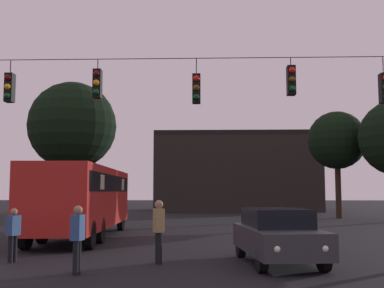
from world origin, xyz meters
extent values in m
plane|color=black|center=(0.00, 24.50, 0.00)|extent=(168.00, 168.00, 0.00)
cylinder|color=black|center=(0.00, 11.00, 6.31)|extent=(17.56, 0.02, 0.02)
cylinder|color=black|center=(-5.84, 11.00, 6.07)|extent=(0.03, 0.03, 0.45)
cube|color=black|center=(-5.84, 11.00, 5.37)|extent=(0.26, 0.32, 0.95)
sphere|color=#510A0A|center=(-5.84, 10.82, 5.67)|extent=(0.20, 0.20, 0.20)
sphere|color=orange|center=(-5.84, 10.82, 5.37)|extent=(0.20, 0.20, 0.20)
sphere|color=#0C4219|center=(-5.84, 10.82, 5.07)|extent=(0.20, 0.20, 0.20)
cylinder|color=black|center=(-2.95, 11.00, 6.13)|extent=(0.03, 0.03, 0.34)
cube|color=black|center=(-2.95, 11.00, 5.48)|extent=(0.26, 0.32, 0.95)
sphere|color=#510A0A|center=(-2.95, 10.82, 5.78)|extent=(0.20, 0.20, 0.20)
sphere|color=orange|center=(-2.95, 10.82, 5.48)|extent=(0.20, 0.20, 0.20)
sphere|color=#0C4219|center=(-2.95, 10.82, 5.18)|extent=(0.20, 0.20, 0.20)
cylinder|color=black|center=(0.27, 11.00, 6.03)|extent=(0.03, 0.03, 0.52)
cube|color=black|center=(0.27, 11.00, 5.30)|extent=(0.26, 0.32, 0.95)
sphere|color=red|center=(0.27, 10.82, 5.60)|extent=(0.20, 0.20, 0.20)
sphere|color=#5B3D0C|center=(0.27, 10.82, 5.30)|extent=(0.20, 0.20, 0.20)
sphere|color=#0C4219|center=(0.27, 10.82, 5.00)|extent=(0.20, 0.20, 0.20)
cylinder|color=black|center=(3.31, 11.00, 6.16)|extent=(0.03, 0.03, 0.28)
cube|color=black|center=(3.31, 11.00, 5.55)|extent=(0.26, 0.32, 0.95)
sphere|color=red|center=(3.31, 10.82, 5.85)|extent=(0.20, 0.20, 0.20)
sphere|color=#5B3D0C|center=(3.31, 10.82, 5.55)|extent=(0.20, 0.20, 0.20)
sphere|color=#0C4219|center=(3.31, 10.82, 5.25)|extent=(0.20, 0.20, 0.20)
cylinder|color=black|center=(6.25, 11.00, 6.02)|extent=(0.03, 0.03, 0.55)
cube|color=black|center=(6.25, 11.00, 5.27)|extent=(0.26, 0.32, 0.95)
cube|color=#B21E19|center=(-4.79, 16.68, 1.75)|extent=(3.03, 11.11, 2.50)
cube|color=black|center=(-4.79, 16.68, 2.36)|extent=(3.03, 10.45, 0.70)
cylinder|color=black|center=(-6.09, 20.58, 0.50)|extent=(0.33, 1.01, 1.00)
cylinder|color=black|center=(-3.88, 20.69, 0.50)|extent=(0.33, 1.01, 1.00)
cylinder|color=black|center=(-5.80, 14.43, 0.50)|extent=(0.33, 1.01, 1.00)
cylinder|color=black|center=(-3.58, 14.53, 0.50)|extent=(0.33, 1.01, 1.00)
cylinder|color=black|center=(-5.70, 12.45, 0.50)|extent=(0.33, 1.01, 1.00)
cylinder|color=black|center=(-3.48, 12.56, 0.50)|extent=(0.33, 1.01, 1.00)
cube|color=beige|center=(-4.95, 19.97, 2.36)|extent=(2.60, 0.92, 0.56)
cube|color=beige|center=(-4.66, 13.93, 2.36)|extent=(2.60, 0.92, 0.56)
cube|color=#2D2D33|center=(2.57, 9.43, 0.66)|extent=(2.27, 4.47, 0.68)
cube|color=black|center=(2.55, 9.58, 1.26)|extent=(1.83, 2.48, 0.52)
cylinder|color=black|center=(3.51, 8.11, 0.32)|extent=(0.29, 0.66, 0.64)
cylinder|color=black|center=(1.94, 7.94, 0.32)|extent=(0.29, 0.66, 0.64)
cylinder|color=black|center=(3.20, 10.93, 0.32)|extent=(0.29, 0.66, 0.64)
cylinder|color=black|center=(1.63, 10.76, 0.32)|extent=(0.29, 0.66, 0.64)
sphere|color=white|center=(3.38, 7.41, 0.66)|extent=(0.18, 0.18, 0.18)
sphere|color=white|center=(2.23, 7.28, 0.66)|extent=(0.18, 0.18, 0.18)
cylinder|color=black|center=(-4.95, 9.39, 0.38)|extent=(0.14, 0.14, 0.75)
cylinder|color=black|center=(-4.90, 9.54, 0.38)|extent=(0.14, 0.14, 0.75)
cube|color=#2D4C7F|center=(-4.92, 9.46, 1.04)|extent=(0.35, 0.42, 0.57)
sphere|color=#8C6B51|center=(-4.92, 9.46, 1.42)|extent=(0.20, 0.20, 0.20)
cylinder|color=black|center=(-0.78, 9.38, 0.43)|extent=(0.14, 0.14, 0.87)
cylinder|color=black|center=(-0.72, 9.23, 0.43)|extent=(0.14, 0.14, 0.87)
cube|color=#997F4C|center=(-0.75, 9.31, 1.20)|extent=(0.36, 0.43, 0.65)
sphere|color=#8C6B51|center=(-0.75, 9.31, 1.64)|extent=(0.24, 0.24, 0.24)
cylinder|color=black|center=(-2.53, 7.59, 0.41)|extent=(0.14, 0.14, 0.82)
cylinder|color=black|center=(-2.55, 7.43, 0.41)|extent=(0.14, 0.14, 0.82)
cube|color=#2D4C7F|center=(-2.54, 7.51, 1.13)|extent=(0.28, 0.39, 0.62)
sphere|color=#8C6B51|center=(-2.54, 7.51, 1.55)|extent=(0.22, 0.22, 0.22)
cube|color=black|center=(3.62, 47.15, 3.77)|extent=(16.63, 9.57, 7.55)
cube|color=black|center=(3.62, 47.15, 7.80)|extent=(16.63, 9.57, 0.50)
cylinder|color=#2D2116|center=(10.50, 32.43, 2.18)|extent=(0.43, 0.43, 4.37)
sphere|color=black|center=(10.50, 32.43, 5.91)|extent=(4.41, 4.41, 4.41)
cylinder|color=black|center=(-9.01, 29.26, 2.25)|extent=(0.38, 0.38, 4.50)
sphere|color=black|center=(-9.01, 29.26, 6.68)|extent=(6.23, 6.23, 6.23)
camera|label=1|loc=(0.62, -4.11, 2.00)|focal=44.63mm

